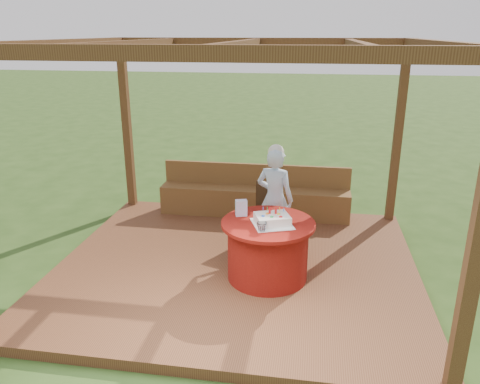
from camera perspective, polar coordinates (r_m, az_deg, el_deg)
name	(u,v)px	position (r m, az deg, el deg)	size (l,w,h in m)	color
ground	(237,272)	(6.10, -0.38, -9.68)	(60.00, 60.00, 0.00)	#274316
deck	(237,267)	(6.07, -0.38, -9.18)	(4.50, 4.00, 0.12)	brown
pergola	(236,80)	(5.38, -0.43, 13.44)	(4.50, 4.00, 2.72)	brown
bench	(254,199)	(7.50, 1.77, -0.83)	(3.00, 0.42, 0.80)	brown
table	(268,250)	(5.58, 3.39, -7.01)	(1.10, 1.10, 0.72)	maroon
chair	(265,211)	(6.49, 3.10, -2.32)	(0.50, 0.50, 0.84)	#352110
elderly_woman	(275,197)	(6.22, 4.26, -0.65)	(0.58, 0.47, 1.44)	#A2CBF0
birthday_cake	(272,219)	(5.36, 3.95, -3.35)	(0.55, 0.55, 0.19)	white
gift_bag	(241,208)	(5.58, 0.15, -1.95)	(0.14, 0.09, 0.19)	#E896CC
drinking_glass	(262,227)	(5.16, 2.68, -4.27)	(0.11, 0.11, 0.11)	white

